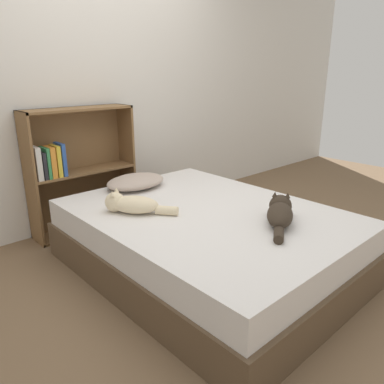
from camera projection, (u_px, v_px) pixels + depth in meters
name	position (u px, v px, depth m)	size (l,w,h in m)	color
ground_plane	(206.00, 268.00, 2.70)	(8.00, 8.00, 0.00)	brown
wall_back	(96.00, 83.00, 3.30)	(8.00, 0.06, 2.50)	silver
bed	(206.00, 240.00, 2.63)	(1.46, 1.96, 0.44)	brown
pillow	(136.00, 181.00, 3.06)	(0.50, 0.36, 0.11)	#B29E8E
cat_light	(131.00, 204.00, 2.52)	(0.37, 0.44, 0.16)	beige
cat_dark	(280.00, 213.00, 2.35)	(0.46, 0.35, 0.17)	#33281E
bookshelf	(76.00, 169.00, 3.21)	(0.91, 0.26, 1.07)	brown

